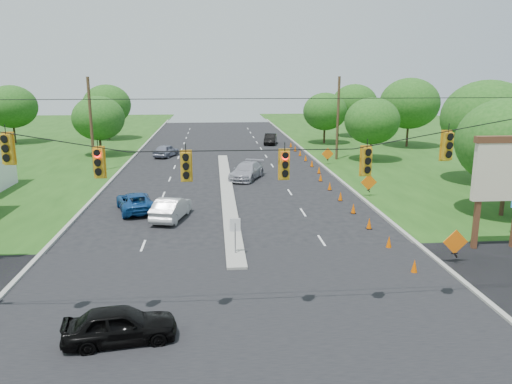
{
  "coord_description": "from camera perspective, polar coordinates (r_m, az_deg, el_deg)",
  "views": [
    {
      "loc": [
        -1.03,
        -18.45,
        9.23
      ],
      "look_at": [
        1.3,
        8.58,
        2.8
      ],
      "focal_mm": 35.0,
      "sensor_mm": 36.0,
      "label": 1
    }
  ],
  "objects": [
    {
      "name": "utility_pole_far_right",
      "position": [
        55.34,
        9.34,
        8.26
      ],
      "size": [
        0.28,
        0.28,
        9.0
      ],
      "primitive_type": "cylinder",
      "color": "#422D1C",
      "rests_on": "ground"
    },
    {
      "name": "cone_2",
      "position": [
        31.25,
        12.81,
        -3.52
      ],
      "size": [
        0.32,
        0.32,
        0.7
      ],
      "primitive_type": "cone",
      "color": "#DC5300",
      "rests_on": "ground"
    },
    {
      "name": "curb_right",
      "position": [
        50.56,
        7.88,
        2.69
      ],
      "size": [
        0.25,
        110.0,
        0.16
      ],
      "primitive_type": "cube",
      "color": "gray",
      "rests_on": "ground"
    },
    {
      "name": "black_sedan",
      "position": [
        18.69,
        -15.27,
        -14.43
      ],
      "size": [
        4.12,
        2.14,
        1.34
      ],
      "primitive_type": "imported",
      "rotation": [
        0.0,
        0.0,
        1.72
      ],
      "color": "black",
      "rests_on": "ground"
    },
    {
      "name": "cone_11",
      "position": [
        61.42,
        4.5,
        4.98
      ],
      "size": [
        0.32,
        0.32,
        0.7
      ],
      "primitive_type": "cone",
      "color": "#DC5300",
      "rests_on": "ground"
    },
    {
      "name": "tree_11",
      "position": [
        76.52,
        11.2,
        9.88
      ],
      "size": [
        6.72,
        6.72,
        7.84
      ],
      "color": "black",
      "rests_on": "ground"
    },
    {
      "name": "cone_9",
      "position": [
        54.61,
        5.69,
        3.91
      ],
      "size": [
        0.32,
        0.32,
        0.7
      ],
      "primitive_type": "cone",
      "color": "#DC5300",
      "rests_on": "ground"
    },
    {
      "name": "cone_1",
      "position": [
        28.1,
        14.95,
        -5.56
      ],
      "size": [
        0.32,
        0.32,
        0.7
      ],
      "primitive_type": "cone",
      "color": "#DC5300",
      "rests_on": "ground"
    },
    {
      "name": "tree_8",
      "position": [
        46.69,
        24.88,
        7.63
      ],
      "size": [
        7.56,
        7.56,
        8.82
      ],
      "color": "black",
      "rests_on": "ground"
    },
    {
      "name": "work_sign_0",
      "position": [
        26.65,
        21.82,
        -5.44
      ],
      "size": [
        1.27,
        0.58,
        1.37
      ],
      "color": "black",
      "rests_on": "ground"
    },
    {
      "name": "tree_4",
      "position": [
        75.55,
        -26.16,
        8.75
      ],
      "size": [
        6.72,
        6.72,
        7.84
      ],
      "color": "black",
      "rests_on": "ground"
    },
    {
      "name": "pylon_sign",
      "position": [
        29.5,
        26.53,
        1.71
      ],
      "size": [
        5.9,
        2.3,
        6.12
      ],
      "color": "#59331E",
      "rests_on": "ground"
    },
    {
      "name": "dark_car_receding",
      "position": [
        67.61,
        1.66,
        6.09
      ],
      "size": [
        2.27,
        4.53,
        1.43
      ],
      "primitive_type": "imported",
      "rotation": [
        0.0,
        0.0,
        -0.18
      ],
      "color": "black",
      "rests_on": "ground"
    },
    {
      "name": "cone_12",
      "position": [
        64.84,
        4.0,
        5.43
      ],
      "size": [
        0.32,
        0.32,
        0.7
      ],
      "primitive_type": "cone",
      "color": "#DC5300",
      "rests_on": "ground"
    },
    {
      "name": "cone_5",
      "position": [
        41.04,
        8.43,
        0.69
      ],
      "size": [
        0.32,
        0.32,
        0.7
      ],
      "primitive_type": "cone",
      "color": "#DC5300",
      "rests_on": "ground"
    },
    {
      "name": "blue_pickup",
      "position": [
        35.29,
        -13.63,
        -1.1
      ],
      "size": [
        3.43,
        5.18,
        1.32
      ],
      "primitive_type": "imported",
      "rotation": [
        0.0,
        0.0,
        3.43
      ],
      "color": "navy",
      "rests_on": "ground"
    },
    {
      "name": "cone_7",
      "position": [
        47.85,
        7.22,
        2.53
      ],
      "size": [
        0.32,
        0.32,
        0.7
      ],
      "primitive_type": "cone",
      "color": "#DC5300",
      "rests_on": "ground"
    },
    {
      "name": "tree_9",
      "position": [
        55.36,
        13.13,
        7.92
      ],
      "size": [
        5.88,
        5.88,
        6.86
      ],
      "color": "black",
      "rests_on": "ground"
    },
    {
      "name": "cone_3",
      "position": [
        34.46,
        11.07,
        -1.85
      ],
      "size": [
        0.32,
        0.32,
        0.7
      ],
      "primitive_type": "cone",
      "color": "#DC5300",
      "rests_on": "ground"
    },
    {
      "name": "work_sign_2",
      "position": [
        52.45,
        8.19,
        4.27
      ],
      "size": [
        1.27,
        0.58,
        1.37
      ],
      "color": "black",
      "rests_on": "ground"
    },
    {
      "name": "tree_7",
      "position": [
        36.16,
        26.99,
        5.1
      ],
      "size": [
        6.72,
        6.72,
        7.84
      ],
      "color": "black",
      "rests_on": "ground"
    },
    {
      "name": "utility_pole_far_left",
      "position": [
        50.01,
        -18.32,
        7.24
      ],
      "size": [
        0.28,
        0.28,
        9.0
      ],
      "primitive_type": "cylinder",
      "color": "#422D1C",
      "rests_on": "ground"
    },
    {
      "name": "cone_6",
      "position": [
        44.37,
        7.4,
        1.68
      ],
      "size": [
        0.32,
        0.32,
        0.7
      ],
      "primitive_type": "cone",
      "color": "#DC5300",
      "rests_on": "ground"
    },
    {
      "name": "cone_10",
      "position": [
        58.01,
        5.06,
        4.48
      ],
      "size": [
        0.32,
        0.32,
        0.7
      ],
      "primitive_type": "cone",
      "color": "#DC5300",
      "rests_on": "ground"
    },
    {
      "name": "white_sedan",
      "position": [
        32.9,
        -9.66,
        -1.83
      ],
      "size": [
        2.55,
        4.66,
        1.46
      ],
      "primitive_type": "imported",
      "rotation": [
        0.0,
        0.0,
        2.9
      ],
      "color": "#B6B6B6",
      "rests_on": "ground"
    },
    {
      "name": "cone_4",
      "position": [
        37.73,
        9.63,
        -0.47
      ],
      "size": [
        0.32,
        0.32,
        0.7
      ],
      "primitive_type": "cone",
      "color": "#DC5300",
      "rests_on": "ground"
    },
    {
      "name": "cone_0",
      "position": [
        25.04,
        17.65,
        -8.09
      ],
      "size": [
        0.32,
        0.32,
        0.7
      ],
      "primitive_type": "cone",
      "color": "#DC5300",
      "rests_on": "ground"
    },
    {
      "name": "work_sign_1",
      "position": [
        39.18,
        12.76,
        1.01
      ],
      "size": [
        1.27,
        0.58,
        1.37
      ],
      "color": "black",
      "rests_on": "ground"
    },
    {
      "name": "tree_6",
      "position": [
        75.08,
        -16.66,
        9.52
      ],
      "size": [
        6.72,
        6.72,
        7.84
      ],
      "color": "black",
      "rests_on": "ground"
    },
    {
      "name": "curb_left",
      "position": [
        50.15,
        -15.27,
        2.25
      ],
      "size": [
        0.25,
        110.0,
        0.16
      ],
      "primitive_type": "cube",
      "color": "gray",
      "rests_on": "ground"
    },
    {
      "name": "tree_12",
      "position": [
        68.3,
        7.89,
        9.1
      ],
      "size": [
        5.88,
        5.88,
        6.86
      ],
      "color": "black",
      "rests_on": "ground"
    },
    {
      "name": "median",
      "position": [
        40.53,
        -3.34,
        0.15
      ],
      "size": [
        1.0,
        34.0,
        0.18
      ],
      "primitive_type": "cube",
      "color": "gray",
      "rests_on": "ground"
    },
    {
      "name": "tree_10",
      "position": [
        67.38,
        17.13,
        9.65
      ],
      "size": [
        7.56,
        7.56,
        8.82
      ],
      "color": "black",
      "rests_on": "ground"
    },
    {
      "name": "silver_car_oncoming",
      "position": [
        58.03,
        -10.24,
        4.68
      ],
      "size": [
        3.03,
        4.53,
        1.43
      ],
      "primitive_type": "imported",
      "rotation": [
        0.0,
        0.0,
        2.79
      ],
      "color": "slate",
      "rests_on": "ground"
    },
    {
      "name": "signal_span",
      "position": [
        17.99,
        -1.66,
        -0.37
      ],
      "size": [
        25.6,
        0.32,
        9.0
      ],
      "color": "#422D1C",
      "rests_on": "ground"
    },
    {
      "name": "cross_street",
      "position": [
        20.65,
        -1.59,
        -13.21
      ],
      "size": [
        160.0,
        14.0,
        0.02
      ],
      "primitive_type": "cube",
      "color": "black",
      "rests_on": "ground"
    },
    {
      "name": "tree_5",
      "position": [
        60.07,
        -17.56,
        8.05
      ],
      "size": [
        5.88,
        5.88,
        6.86
      ],
      "color": "black",
      "rests_on": "ground"
    },
    {
      "name": "cone_8",
      "position": [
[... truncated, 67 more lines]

